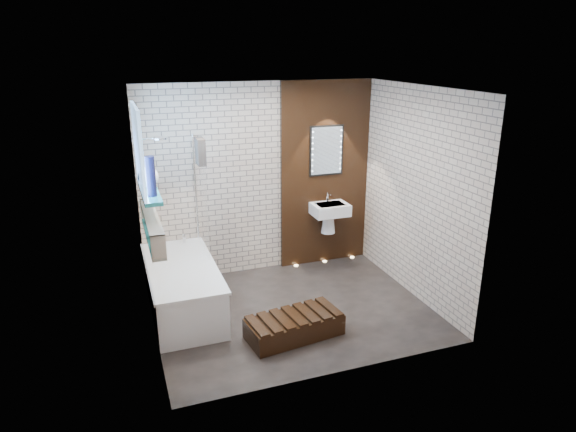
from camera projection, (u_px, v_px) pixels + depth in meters
name	position (u px, v px, depth m)	size (l,w,h in m)	color
ground	(292.00, 310.00, 6.11)	(3.20, 3.20, 0.00)	black
room_shell	(292.00, 207.00, 5.70)	(3.24, 3.20, 2.60)	#BBA595
walnut_panel	(325.00, 175.00, 7.13)	(1.30, 0.06, 2.60)	black
clerestory_window	(141.00, 158.00, 5.32)	(0.18, 1.00, 0.94)	#7FADE0
display_niche	(152.00, 227.00, 5.38)	(0.14, 1.30, 0.26)	teal
bathtub	(183.00, 288.00, 6.03)	(0.79, 1.74, 0.70)	white
bath_screen	(201.00, 195.00, 6.22)	(0.01, 0.78, 1.40)	white
towel	(200.00, 152.00, 5.92)	(0.09, 0.24, 0.31)	black
shower_head	(160.00, 138.00, 5.91)	(0.18, 0.18, 0.02)	silver
washbasin	(330.00, 213.00, 7.12)	(0.50, 0.36, 0.58)	white
led_mirror	(326.00, 151.00, 6.99)	(0.50, 0.02, 0.70)	black
walnut_step	(294.00, 327.00, 5.54)	(1.03, 0.46, 0.23)	black
niche_bottles	(152.00, 229.00, 5.38)	(0.07, 0.94, 0.17)	#A06618
sill_vases	(149.00, 177.00, 5.45)	(0.22, 0.54, 0.41)	#141538
floor_uplights	(325.00, 261.00, 7.49)	(0.96, 0.06, 0.01)	#FFD899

